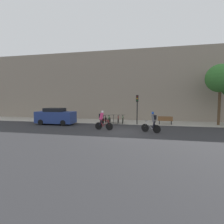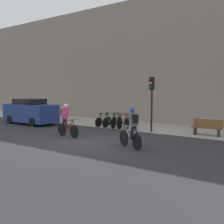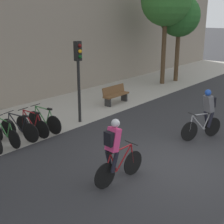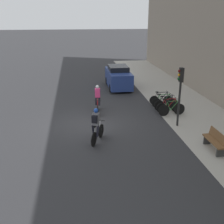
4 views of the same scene
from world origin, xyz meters
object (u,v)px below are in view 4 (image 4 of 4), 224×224
Objects in this scene: parked_bike_0 at (161,99)px; parked_bike_3 at (169,107)px; cyclist_grey at (96,125)px; bench at (215,141)px; parked_car at (118,77)px; cyclist_pink at (98,98)px; parked_bike_1 at (163,102)px; parked_bike_4 at (172,109)px; parked_bike_2 at (166,104)px; traffic_light_pole at (180,86)px.

parked_bike_3 is at bearing 0.00° from parked_bike_0.
cyclist_grey reaches higher than parked_bike_3.
parked_bike_0 reaches higher than bench.
cyclist_pink is at bearing -20.62° from parked_car.
cyclist_grey reaches higher than parked_bike_1.
parked_bike_4 is (0.55, 0.00, 0.02)m from parked_bike_3.
bench is (5.88, 0.42, 0.05)m from parked_bike_2.
parked_bike_0 is at bearing 176.54° from traffic_light_pole.
parked_bike_4 is at bearing 0.02° from parked_bike_0.
cyclist_grey is 6.29m from parked_bike_3.
parked_bike_3 is at bearing 18.02° from parked_car.
parked_bike_4 is 7.65m from parked_car.
bench is at bearing 12.24° from parked_car.
bench is (6.02, 4.90, -0.48)m from cyclist_pink.
cyclist_grey is at bearing -41.85° from parked_bike_0.
parked_car is at bearing -161.98° from parked_bike_3.
parked_bike_2 is 0.55m from parked_bike_3.
parked_bike_1 is at bearing 95.23° from cyclist_pink.
parked_bike_4 is 0.53× the size of traffic_light_pole.
cyclist_pink is at bearing -98.81° from parked_bike_3.
cyclist_pink is 4.68m from parked_bike_4.
cyclist_pink is 4.51m from parked_bike_2.
traffic_light_pole is at bearing -4.03° from parked_bike_1.
parked_bike_0 is 0.96× the size of parked_bike_3.
parked_bike_3 is at bearing 0.02° from parked_bike_1.
parked_bike_4 is 2.51m from traffic_light_pole.
traffic_light_pole reaches higher than parked_bike_2.
parked_bike_1 is at bearing 175.97° from traffic_light_pole.
cyclist_grey is at bearing -14.47° from parked_car.
bench is at bearing 5.08° from parked_bike_4.
parked_bike_0 is 7.00m from bench.
traffic_light_pole is at bearing 55.69° from cyclist_pink.
parked_car is (-8.96, -1.96, -1.40)m from traffic_light_pole.
parked_bike_4 is at bearing 0.01° from parked_bike_2.
parked_bike_4 is at bearing 0.06° from parked_bike_3.
bench is 0.38× the size of parked_car.
cyclist_grey reaches higher than cyclist_pink.
cyclist_grey is at bearing -44.87° from parked_bike_1.
parked_bike_1 is 0.38× the size of parked_car.
parked_bike_4 reaches higher than bench.
parked_bike_2 is (1.11, 0.00, 0.02)m from parked_bike_0.
parked_bike_0 is 1.00× the size of bench.
parked_car is (-5.10, -2.20, 0.51)m from parked_bike_0.
parked_bike_2 is 1.02× the size of parked_bike_3.
parked_bike_3 is (0.55, -0.00, -0.01)m from parked_bike_2.
parked_car is at bearing 165.53° from cyclist_grey.
parked_bike_0 is (-5.51, 4.94, -0.56)m from cyclist_grey.
parked_bike_3 reaches higher than bench.
parked_car is at bearing -158.76° from parked_bike_1.
cyclist_pink reaches higher than parked_bike_1.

